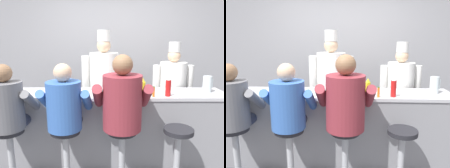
% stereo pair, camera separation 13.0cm
% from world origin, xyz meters
% --- Properties ---
extents(wall_back, '(10.00, 0.06, 2.70)m').
position_xyz_m(wall_back, '(0.00, 1.68, 1.35)').
color(wall_back, '#99999E').
rests_on(wall_back, ground_plane).
extents(diner_counter, '(3.04, 0.59, 0.97)m').
position_xyz_m(diner_counter, '(0.00, 0.29, 0.49)').
color(diner_counter, gray).
rests_on(diner_counter, ground_plane).
extents(ketchup_bottle_red, '(0.07, 0.07, 0.26)m').
position_xyz_m(ketchup_bottle_red, '(0.71, 0.11, 1.09)').
color(ketchup_bottle_red, red).
rests_on(ketchup_bottle_red, diner_counter).
extents(mustard_bottle_yellow, '(0.07, 0.07, 0.22)m').
position_xyz_m(mustard_bottle_yellow, '(0.40, 0.14, 1.08)').
color(mustard_bottle_yellow, yellow).
rests_on(mustard_bottle_yellow, diner_counter).
extents(hot_sauce_bottle_orange, '(0.03, 0.03, 0.13)m').
position_xyz_m(hot_sauce_bottle_orange, '(0.52, 0.08, 1.03)').
color(hot_sauce_bottle_orange, orange).
rests_on(hot_sauce_bottle_orange, diner_counter).
extents(water_pitcher_clear, '(0.13, 0.11, 0.22)m').
position_xyz_m(water_pitcher_clear, '(1.27, 0.31, 1.08)').
color(water_pitcher_clear, silver).
rests_on(water_pitcher_clear, diner_counter).
extents(breakfast_plate, '(0.27, 0.27, 0.05)m').
position_xyz_m(breakfast_plate, '(-0.67, 0.27, 0.99)').
color(breakfast_plate, white).
rests_on(breakfast_plate, diner_counter).
extents(cereal_bowl, '(0.16, 0.16, 0.05)m').
position_xyz_m(cereal_bowl, '(0.08, 0.33, 1.00)').
color(cereal_bowl, '#B24C47').
rests_on(cereal_bowl, diner_counter).
extents(coffee_mug_white, '(0.14, 0.09, 0.09)m').
position_xyz_m(coffee_mug_white, '(-1.32, 0.08, 1.02)').
color(coffee_mug_white, white).
rests_on(coffee_mug_white, diner_counter).
extents(coffee_mug_tan, '(0.14, 0.09, 0.10)m').
position_xyz_m(coffee_mug_tan, '(0.24, 0.10, 1.02)').
color(coffee_mug_tan, beige).
rests_on(coffee_mug_tan, diner_counter).
extents(diner_seated_grey, '(0.57, 0.56, 1.41)m').
position_xyz_m(diner_seated_grey, '(-1.14, -0.21, 0.90)').
color(diner_seated_grey, '#B2B5BA').
rests_on(diner_seated_grey, ground_plane).
extents(diner_seated_blue, '(0.57, 0.57, 1.42)m').
position_xyz_m(diner_seated_blue, '(-0.51, -0.21, 0.91)').
color(diner_seated_blue, '#B2B5BA').
rests_on(diner_seated_blue, ground_plane).
extents(diner_seated_maroon, '(0.65, 0.64, 1.51)m').
position_xyz_m(diner_seated_maroon, '(0.12, -0.21, 0.95)').
color(diner_seated_maroon, '#B2B5BA').
rests_on(diner_seated_maroon, ground_plane).
extents(empty_stool_round, '(0.33, 0.33, 0.69)m').
position_xyz_m(empty_stool_round, '(0.76, -0.24, 0.46)').
color(empty_stool_round, '#B2B5BA').
rests_on(empty_stool_round, ground_plane).
extents(cook_in_whites_near, '(0.70, 0.45, 1.80)m').
position_xyz_m(cook_in_whites_near, '(-0.12, 0.90, 0.99)').
color(cook_in_whites_near, '#232328').
rests_on(cook_in_whites_near, ground_plane).
extents(cook_in_whites_far, '(0.63, 0.41, 1.62)m').
position_xyz_m(cook_in_whites_far, '(0.97, 0.84, 0.89)').
color(cook_in_whites_far, '#232328').
rests_on(cook_in_whites_far, ground_plane).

